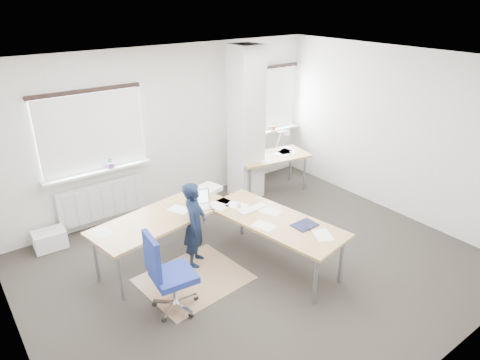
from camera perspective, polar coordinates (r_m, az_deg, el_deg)
ground at (r=6.22m, az=2.22°, el=-11.33°), size 6.00×6.00×0.00m
room_shell at (r=5.85m, az=1.09°, el=5.57°), size 6.04×5.04×2.82m
floor_mat at (r=6.00m, az=-6.17°, el=-12.95°), size 1.43×1.25×0.01m
white_crate at (r=7.14m, az=-24.02°, el=-7.25°), size 0.48×0.34×0.28m
desk_main at (r=5.97m, az=-2.69°, el=-5.14°), size 2.81×2.63×0.96m
desk_side at (r=8.15m, az=4.25°, el=3.01°), size 1.50×0.93×1.22m
task_chair at (r=5.37m, az=-9.13°, el=-14.13°), size 0.59×0.59×1.09m
person at (r=5.98m, az=-6.05°, el=-5.91°), size 0.53×0.54×1.25m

